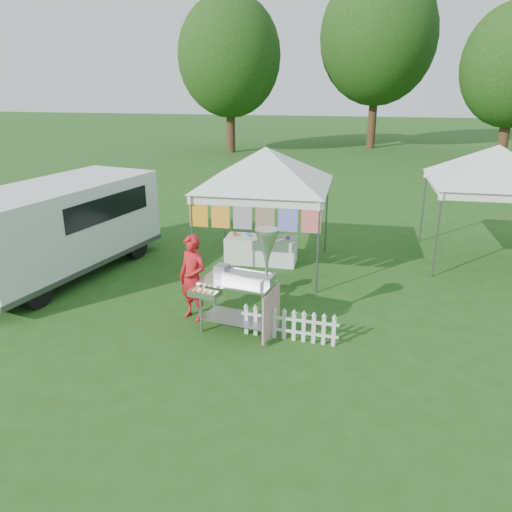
# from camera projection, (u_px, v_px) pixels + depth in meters

# --- Properties ---
(ground) EXTENTS (120.00, 120.00, 0.00)m
(ground) POSITION_uv_depth(u_px,v_px,m) (232.00, 330.00, 9.48)
(ground) COLOR #244814
(ground) RESTS_ON ground
(canopy_main) EXTENTS (4.24, 4.24, 3.45)m
(canopy_main) POSITION_uv_depth(u_px,v_px,m) (266.00, 147.00, 11.71)
(canopy_main) COLOR #59595E
(canopy_main) RESTS_ON ground
(canopy_right) EXTENTS (4.24, 4.24, 3.45)m
(canopy_right) POSITION_uv_depth(u_px,v_px,m) (500.00, 145.00, 12.09)
(canopy_right) COLOR #59595E
(canopy_right) RESTS_ON ground
(tree_left) EXTENTS (6.40, 6.40, 9.53)m
(tree_left) POSITION_uv_depth(u_px,v_px,m) (230.00, 57.00, 30.83)
(tree_left) COLOR #382514
(tree_left) RESTS_ON ground
(tree_mid) EXTENTS (7.60, 7.60, 11.52)m
(tree_mid) POSITION_uv_depth(u_px,v_px,m) (378.00, 37.00, 32.42)
(tree_mid) COLOR #382514
(tree_mid) RESTS_ON ground
(donut_cart) EXTENTS (1.62, 1.00, 2.06)m
(donut_cart) POSITION_uv_depth(u_px,v_px,m) (248.00, 273.00, 8.94)
(donut_cart) COLOR gray
(donut_cart) RESTS_ON ground
(vendor) EXTENTS (0.74, 0.63, 1.71)m
(vendor) POSITION_uv_depth(u_px,v_px,m) (193.00, 278.00, 9.68)
(vendor) COLOR red
(vendor) RESTS_ON ground
(cargo_van) EXTENTS (3.24, 5.62, 2.20)m
(cargo_van) POSITION_uv_depth(u_px,v_px,m) (62.00, 226.00, 11.95)
(cargo_van) COLOR silver
(cargo_van) RESTS_ON ground
(picket_fence) EXTENTS (1.80, 0.18, 0.56)m
(picket_fence) POSITION_uv_depth(u_px,v_px,m) (289.00, 326.00, 9.02)
(picket_fence) COLOR silver
(picket_fence) RESTS_ON ground
(display_table) EXTENTS (1.80, 0.70, 0.68)m
(display_table) POSITION_uv_depth(u_px,v_px,m) (261.00, 250.00, 12.87)
(display_table) COLOR white
(display_table) RESTS_ON ground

